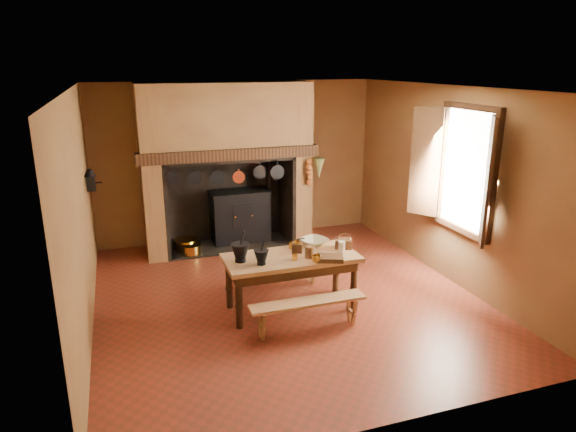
# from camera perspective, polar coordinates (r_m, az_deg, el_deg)

# --- Properties ---
(floor) EXTENTS (5.50, 5.50, 0.00)m
(floor) POSITION_cam_1_polar(r_m,az_deg,el_deg) (7.15, -0.23, -9.00)
(floor) COLOR maroon
(floor) RESTS_ON ground
(ceiling) EXTENTS (5.50, 5.50, 0.00)m
(ceiling) POSITION_cam_1_polar(r_m,az_deg,el_deg) (6.45, -0.25, 14.02)
(ceiling) COLOR silver
(ceiling) RESTS_ON back_wall
(back_wall) EXTENTS (5.00, 0.02, 2.80)m
(back_wall) POSITION_cam_1_polar(r_m,az_deg,el_deg) (9.25, -5.64, 6.04)
(back_wall) COLOR olive
(back_wall) RESTS_ON floor
(wall_left) EXTENTS (0.02, 5.50, 2.80)m
(wall_left) POSITION_cam_1_polar(r_m,az_deg,el_deg) (6.36, -22.13, -0.08)
(wall_left) COLOR olive
(wall_left) RESTS_ON floor
(wall_right) EXTENTS (0.02, 5.50, 2.80)m
(wall_right) POSITION_cam_1_polar(r_m,az_deg,el_deg) (7.80, 17.51, 3.32)
(wall_right) COLOR olive
(wall_right) RESTS_ON floor
(wall_front) EXTENTS (5.00, 0.02, 2.80)m
(wall_front) POSITION_cam_1_polar(r_m,az_deg,el_deg) (4.28, 11.52, -7.13)
(wall_front) COLOR olive
(wall_front) RESTS_ON floor
(chimney_breast) EXTENTS (2.95, 0.96, 2.80)m
(chimney_breast) POSITION_cam_1_polar(r_m,az_deg,el_deg) (8.69, -6.99, 8.07)
(chimney_breast) COLOR olive
(chimney_breast) RESTS_ON floor
(iron_range) EXTENTS (1.12, 0.55, 1.60)m
(iron_range) POSITION_cam_1_polar(r_m,az_deg,el_deg) (9.17, -5.30, 0.06)
(iron_range) COLOR black
(iron_range) RESTS_ON floor
(hearth_pans) EXTENTS (0.51, 0.62, 0.20)m
(hearth_pans) POSITION_cam_1_polar(r_m,az_deg,el_deg) (8.91, -11.21, -3.33)
(hearth_pans) COLOR #B9832A
(hearth_pans) RESTS_ON floor
(hanging_pans) EXTENTS (1.92, 0.29, 0.27)m
(hanging_pans) POSITION_cam_1_polar(r_m,az_deg,el_deg) (8.29, -6.44, 4.48)
(hanging_pans) COLOR black
(hanging_pans) RESTS_ON chimney_breast
(onion_string) EXTENTS (0.12, 0.10, 0.46)m
(onion_string) POSITION_cam_1_polar(r_m,az_deg,el_deg) (8.65, 2.33, 4.88)
(onion_string) COLOR #99401C
(onion_string) RESTS_ON chimney_breast
(herb_bunch) EXTENTS (0.20, 0.20, 0.35)m
(herb_bunch) POSITION_cam_1_polar(r_m,az_deg,el_deg) (8.70, 3.44, 5.28)
(herb_bunch) COLOR brown
(herb_bunch) RESTS_ON chimney_breast
(window) EXTENTS (0.39, 1.75, 1.76)m
(window) POSITION_cam_1_polar(r_m,az_deg,el_deg) (7.33, 18.57, 4.81)
(window) COLOR white
(window) RESTS_ON wall_right
(wall_coffee_mill) EXTENTS (0.23, 0.16, 0.31)m
(wall_coffee_mill) POSITION_cam_1_polar(r_m,az_deg,el_deg) (7.84, -21.10, 3.91)
(wall_coffee_mill) COLOR black
(wall_coffee_mill) RESTS_ON wall_left
(work_table) EXTENTS (1.70, 0.76, 0.74)m
(work_table) POSITION_cam_1_polar(r_m,az_deg,el_deg) (6.59, 0.35, -5.40)
(work_table) COLOR tan
(work_table) RESTS_ON floor
(bench_front) EXTENTS (1.42, 0.25, 0.40)m
(bench_front) POSITION_cam_1_polar(r_m,az_deg,el_deg) (6.20, 2.22, -10.20)
(bench_front) COLOR tan
(bench_front) RESTS_ON floor
(bench_back) EXTENTS (1.37, 0.24, 0.38)m
(bench_back) POSITION_cam_1_polar(r_m,az_deg,el_deg) (7.30, -1.35, -5.96)
(bench_back) COLOR tan
(bench_back) RESTS_ON floor
(mortar_large) EXTENTS (0.23, 0.23, 0.40)m
(mortar_large) POSITION_cam_1_polar(r_m,az_deg,el_deg) (6.35, -5.32, -3.96)
(mortar_large) COLOR black
(mortar_large) RESTS_ON work_table
(mortar_small) EXTENTS (0.18, 0.18, 0.31)m
(mortar_small) POSITION_cam_1_polar(r_m,az_deg,el_deg) (6.26, -2.98, -4.50)
(mortar_small) COLOR black
(mortar_small) RESTS_ON work_table
(coffee_grinder) EXTENTS (0.18, 0.15, 0.19)m
(coffee_grinder) POSITION_cam_1_polar(r_m,az_deg,el_deg) (6.65, 0.99, -3.44)
(coffee_grinder) COLOR #351C10
(coffee_grinder) RESTS_ON work_table
(brass_mug_a) EXTENTS (0.09, 0.09, 0.08)m
(brass_mug_a) POSITION_cam_1_polar(r_m,az_deg,el_deg) (6.40, 0.75, -4.57)
(brass_mug_a) COLOR #B9832A
(brass_mug_a) RESTS_ON work_table
(brass_mug_b) EXTENTS (0.09, 0.09, 0.09)m
(brass_mug_b) POSITION_cam_1_polar(r_m,az_deg,el_deg) (6.79, 0.42, -3.27)
(brass_mug_b) COLOR #B9832A
(brass_mug_b) RESTS_ON work_table
(mixing_bowl) EXTENTS (0.47, 0.47, 0.09)m
(mixing_bowl) POSITION_cam_1_polar(r_m,az_deg,el_deg) (6.93, 2.91, -2.88)
(mixing_bowl) COLOR #BCB790
(mixing_bowl) RESTS_ON work_table
(stoneware_crock) EXTENTS (0.16, 0.16, 0.15)m
(stoneware_crock) POSITION_cam_1_polar(r_m,az_deg,el_deg) (6.47, 2.42, -4.00)
(stoneware_crock) COLOR brown
(stoneware_crock) RESTS_ON work_table
(glass_jar) EXTENTS (0.10, 0.10, 0.16)m
(glass_jar) POSITION_cam_1_polar(r_m,az_deg,el_deg) (6.66, 5.98, -3.47)
(glass_jar) COLOR beige
(glass_jar) RESTS_ON work_table
(wicker_basket) EXTENTS (0.26, 0.23, 0.21)m
(wicker_basket) POSITION_cam_1_polar(r_m,az_deg,el_deg) (6.84, 6.18, -3.00)
(wicker_basket) COLOR #503018
(wicker_basket) RESTS_ON work_table
(wooden_tray) EXTENTS (0.39, 0.34, 0.06)m
(wooden_tray) POSITION_cam_1_polar(r_m,az_deg,el_deg) (6.42, 4.68, -4.68)
(wooden_tray) COLOR #351C10
(wooden_tray) RESTS_ON work_table
(brass_cup) EXTENTS (0.15, 0.15, 0.09)m
(brass_cup) POSITION_cam_1_polar(r_m,az_deg,el_deg) (6.35, 3.17, -4.74)
(brass_cup) COLOR #B9832A
(brass_cup) RESTS_ON work_table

